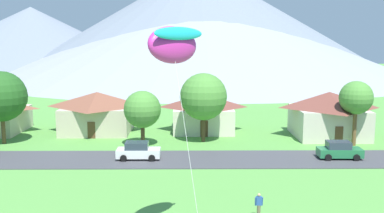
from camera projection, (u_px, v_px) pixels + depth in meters
name	position (u px, v px, depth m)	size (l,w,h in m)	color
road_strip	(181.00, 159.00, 43.47)	(160.00, 6.55, 0.08)	#424247
mountain_far_west_ridge	(202.00, 36.00, 141.86)	(128.60, 128.60, 25.08)	#8E939E
mountain_east_ridge	(32.00, 39.00, 159.94)	(92.40, 92.40, 22.92)	slate
mountain_far_east_ridge	(200.00, 19.00, 153.62)	(127.39, 127.39, 36.56)	slate
house_leftmost	(329.00, 114.00, 53.42)	(8.67, 8.49, 5.41)	beige
house_left_center	(98.00, 111.00, 56.15)	(8.95, 8.31, 5.07)	beige
house_rightmost	(203.00, 112.00, 56.77)	(8.05, 7.75, 4.76)	beige
tree_left_of_center	(142.00, 110.00, 48.41)	(4.05, 4.05, 6.10)	#4C3823
tree_center	(356.00, 98.00, 48.53)	(3.65, 3.65, 7.14)	brown
tree_right_of_center	(1.00, 96.00, 49.44)	(5.61, 5.61, 8.14)	brown
tree_near_right	(203.00, 97.00, 50.38)	(5.35, 5.35, 7.86)	#4C3823
parked_car_green_west_end	(339.00, 150.00, 43.57)	(4.25, 2.17, 1.68)	#237042
parked_car_white_mid_west	(138.00, 151.00, 43.36)	(4.20, 2.09, 1.68)	white
kite_flyer_with_kite	(174.00, 47.00, 23.48)	(3.56, 6.81, 12.40)	#70604C
watcher_person	(259.00, 205.00, 29.22)	(0.56, 0.24, 1.68)	#70604C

